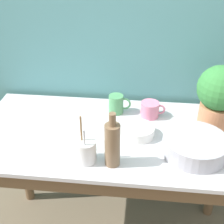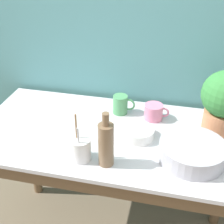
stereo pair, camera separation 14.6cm
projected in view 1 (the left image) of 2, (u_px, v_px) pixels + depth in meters
name	position (u px, v px, depth m)	size (l,w,h in m)	color
wall_back	(120.00, 32.00, 1.66)	(6.00, 0.05, 2.40)	teal
counter_table	(111.00, 161.00, 1.58)	(1.35, 0.67, 0.82)	brown
potted_plant	(219.00, 94.00, 1.50)	(0.22, 0.22, 0.32)	tan
bowl_wash_large	(195.00, 146.00, 1.37)	(0.29, 0.29, 0.08)	#A8A8B2
bottle_tall	(112.00, 144.00, 1.28)	(0.07, 0.07, 0.25)	brown
mug_green	(117.00, 104.00, 1.66)	(0.12, 0.08, 0.10)	#4C935B
mug_pink	(150.00, 109.00, 1.63)	(0.13, 0.10, 0.08)	pink
bowl_small_enamel_white	(139.00, 131.00, 1.49)	(0.15, 0.15, 0.05)	silver
utensil_cup	(86.00, 151.00, 1.32)	(0.09, 0.09, 0.22)	silver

